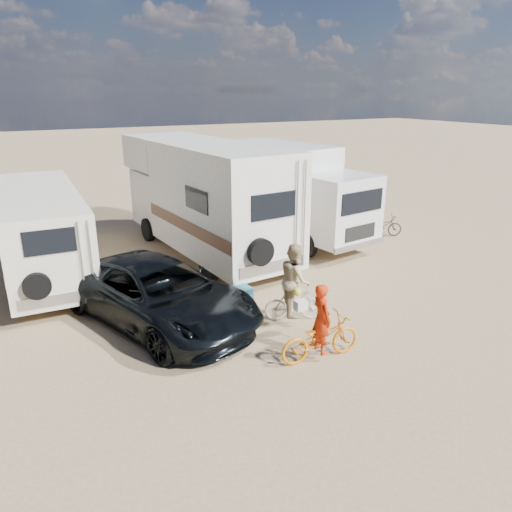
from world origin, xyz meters
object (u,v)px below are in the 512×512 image
dark_suv (160,294)px  rider_man (321,326)px  rv_main (204,199)px  bike_man (320,338)px  box_truck (293,193)px  cooler (240,296)px  bike_parked (381,226)px  rv_left (44,234)px  crate (291,270)px  bike_woman (294,303)px  rider_woman (295,286)px

dark_suv → rider_man: 4.18m
rv_main → bike_man: size_ratio=4.49×
box_truck → cooler: box_truck is taller
rv_main → bike_parked: size_ratio=5.11×
rv_left → crate: bearing=-26.5°
rv_left → bike_woman: rv_left is taller
rv_main → dark_suv: 5.72m
bike_man → rider_man: bearing=0.0°
dark_suv → bike_woman: size_ratio=3.75×
rv_left → rider_woman: rv_left is taller
rider_woman → crate: 3.23m
box_truck → bike_parked: size_ratio=4.22×
rv_left → box_truck: (9.02, -0.23, 0.44)m
rider_woman → crate: size_ratio=4.32×
dark_suv → bike_parked: 10.65m
rv_left → crate: (6.78, -3.71, -1.19)m
rider_woman → cooler: size_ratio=3.05×
rv_main → crate: (1.51, -3.40, -1.79)m
rv_main → cooler: size_ratio=13.91×
rv_left → bike_woman: size_ratio=4.98×
rv_left → cooler: 6.67m
rider_woman → cooler: rider_woman is taller
rider_man → cooler: bearing=9.0°
rv_main → dark_suv: (-3.16, -4.63, -1.18)m
cooler → crate: bearing=20.0°
bike_woman → rider_woman: size_ratio=0.81×
bike_parked → cooler: bike_parked is taller
bike_woman → crate: bike_woman is taller
crate → bike_parked: bearing=19.6°
dark_suv → rider_man: size_ratio=3.61×
box_truck → rider_man: size_ratio=4.45×
bike_woman → rider_man: bearing=-172.5°
box_truck → bike_woman: size_ratio=4.63×
dark_suv → crate: size_ratio=13.21×
box_truck → bike_parked: box_truck is taller
bike_parked → cooler: 8.52m
rider_man → cooler: rider_man is taller
box_truck → crate: box_truck is taller
bike_man → crate: 5.05m
crate → rv_left: bearing=151.3°
bike_woman → rider_woman: rider_woman is taller
bike_parked → cooler: bearing=135.1°
box_truck → rider_man: (-4.39, -8.05, -1.01)m
rv_left → cooler: bearing=-46.3°
bike_woman → rider_man: 1.97m
crate → cooler: bearing=-153.5°
box_truck → bike_woman: box_truck is taller
box_truck → bike_man: (-4.39, -8.05, -1.30)m
cooler → crate: (2.42, 1.21, -0.07)m
rv_left → bike_woman: bearing=-49.0°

